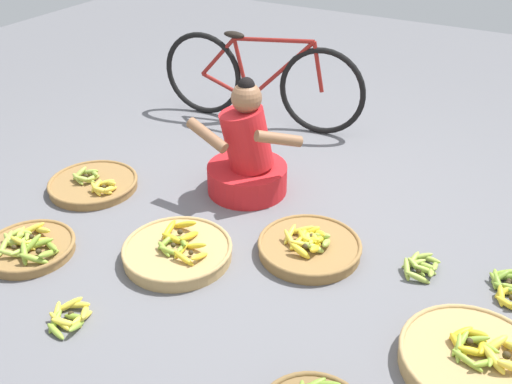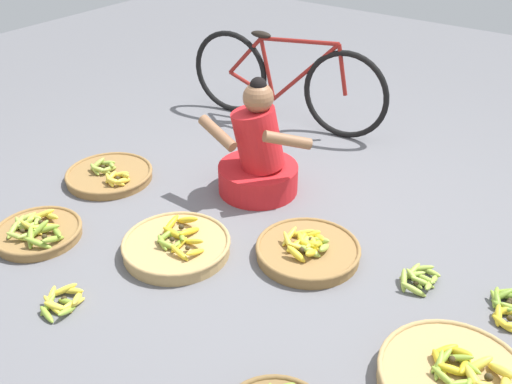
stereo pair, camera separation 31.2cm
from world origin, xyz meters
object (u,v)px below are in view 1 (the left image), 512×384
Objects in this scene: banana_basket_back_right at (309,246)px; loose_bananas_front_center at (509,287)px; bicycle_leaning at (260,80)px; banana_basket_front_right at (474,360)px; banana_basket_mid_right at (178,251)px; vendor_woman_front at (247,157)px; loose_bananas_near_bicycle at (421,266)px; banana_basket_near_vendor at (29,247)px; loose_bananas_front_left at (69,317)px; banana_basket_back_center at (93,184)px.

banana_basket_back_right reaches higher than loose_bananas_front_center.
bicycle_leaning is 5.15× the size of loose_bananas_front_center.
banana_basket_front_right is 1.06× the size of banana_basket_mid_right.
bicycle_leaning is (-0.46, 1.00, 0.11)m from vendor_woman_front.
bicycle_leaning is 1.82m from banana_basket_back_right.
bicycle_leaning is 6.27× the size of loose_bananas_near_bicycle.
banana_basket_front_right is 2.35m from banana_basket_near_vendor.
loose_bananas_front_left is (-1.74, -0.64, -0.03)m from banana_basket_front_right.
banana_basket_back_center is at bearing -152.08° from vendor_woman_front.
banana_basket_near_vendor is (-0.75, -0.37, -0.01)m from banana_basket_mid_right.
bicycle_leaning is 2.22m from banana_basket_near_vendor.
banana_basket_back_right is at bearing -165.48° from loose_bananas_near_bicycle.
banana_basket_back_center is (-0.90, -0.48, -0.21)m from vendor_woman_front.
banana_basket_front_right is 0.68m from loose_bananas_near_bicycle.
loose_bananas_near_bicycle is (0.59, 0.15, -0.02)m from banana_basket_back_right.
banana_basket_near_vendor is at bearing -121.14° from vendor_woman_front.
banana_basket_mid_right is at bearing -87.87° from vendor_woman_front.
loose_bananas_near_bicycle is at bearing -173.53° from loose_bananas_front_center.
banana_basket_front_right reaches higher than banana_basket_back_center.
banana_basket_back_right is 2.14× the size of loose_bananas_near_bicycle.
banana_basket_front_right is 0.62m from loose_bananas_front_center.
vendor_woman_front is 1.55× the size of banana_basket_near_vendor.
banana_basket_mid_right reaches higher than loose_bananas_front_center.
loose_bananas_front_center and loose_bananas_near_bicycle have the same top height.
loose_bananas_near_bicycle is (-0.44, -0.05, 0.00)m from loose_bananas_front_center.
banana_basket_mid_right is (0.49, -1.81, -0.31)m from bicycle_leaning.
vendor_woman_front is at bearing 92.13° from banana_basket_mid_right.
vendor_woman_front reaches higher than loose_bananas_near_bicycle.
vendor_woman_front is 1.04m from banana_basket_back_center.
banana_basket_near_vendor is at bearing -150.66° from banana_basket_back_right.
vendor_woman_front is 1.28m from loose_bananas_near_bicycle.
banana_basket_front_right is at bearing -27.28° from vendor_woman_front.
vendor_woman_front is at bearing -65.33° from bicycle_leaning.
banana_basket_front_right is 2.36× the size of loose_bananas_near_bicycle.
banana_basket_front_right reaches higher than loose_bananas_front_left.
banana_basket_near_vendor is 2.57m from loose_bananas_front_center.
vendor_woman_front is 3.06× the size of loose_bananas_front_left.
loose_bananas_front_left is (0.58, -0.29, -0.02)m from banana_basket_near_vendor.
banana_basket_mid_right is at bearing -147.14° from banana_basket_back_right.
banana_basket_back_center is 2.30× the size of loose_bananas_front_left.
loose_bananas_front_left is (0.77, -1.00, -0.01)m from banana_basket_back_center.
banana_basket_back_center is at bearing 127.60° from loose_bananas_front_left.
banana_basket_back_right is at bearing 29.34° from banana_basket_near_vendor.
loose_bananas_front_center is (1.80, 1.25, -0.00)m from loose_bananas_front_left.
banana_basket_near_vendor is 1.85× the size of loose_bananas_near_bicycle.
banana_basket_front_right reaches higher than banana_basket_mid_right.
loose_bananas_near_bicycle is (1.23, -0.27, -0.22)m from vendor_woman_front.
bicycle_leaning is at bearing 150.28° from loose_bananas_front_center.
banana_basket_near_vendor is at bearing -154.80° from loose_bananas_near_bicycle.
banana_basket_front_right is 1.10× the size of banana_basket_back_right.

